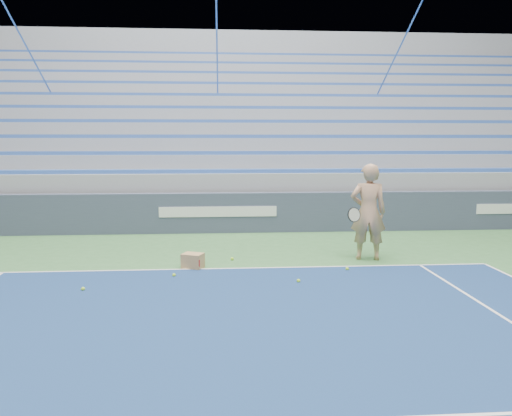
{
  "coord_description": "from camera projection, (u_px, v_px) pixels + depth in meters",
  "views": [
    {
      "loc": [
        0.08,
        2.24,
        2.54
      ],
      "look_at": [
        0.8,
        12.38,
        1.15
      ],
      "focal_mm": 35.0,
      "sensor_mm": 36.0,
      "label": 1
    }
  ],
  "objects": [
    {
      "name": "tennis_ball_3",
      "position": [
        174.0,
        275.0,
        9.32
      ],
      "size": [
        0.07,
        0.07,
        0.07
      ],
      "primitive_type": "sphere",
      "color": "#B5EF30",
      "rests_on": "ground"
    },
    {
      "name": "tennis_player",
      "position": [
        368.0,
        212.0,
        10.56
      ],
      "size": [
        1.02,
        0.93,
        2.05
      ],
      "color": "tan",
      "rests_on": "ground"
    },
    {
      "name": "ball_box",
      "position": [
        193.0,
        261.0,
        9.94
      ],
      "size": [
        0.48,
        0.44,
        0.3
      ],
      "color": "#AB8452",
      "rests_on": "ground"
    },
    {
      "name": "bleachers",
      "position": [
        218.0,
        145.0,
        19.15
      ],
      "size": [
        31.0,
        9.15,
        7.3
      ],
      "color": "#95979D",
      "rests_on": "ground"
    },
    {
      "name": "tennis_ball_4",
      "position": [
        232.0,
        259.0,
        10.6
      ],
      "size": [
        0.07,
        0.07,
        0.07
      ],
      "primitive_type": "sphere",
      "color": "#B5EF30",
      "rests_on": "ground"
    },
    {
      "name": "sponsor_barrier",
      "position": [
        218.0,
        213.0,
        13.75
      ],
      "size": [
        30.0,
        0.32,
        1.1
      ],
      "color": "#3A4259",
      "rests_on": "ground"
    },
    {
      "name": "tennis_ball_2",
      "position": [
        347.0,
        269.0,
        9.78
      ],
      "size": [
        0.07,
        0.07,
        0.07
      ],
      "primitive_type": "sphere",
      "color": "#B5EF30",
      "rests_on": "ground"
    },
    {
      "name": "tennis_ball_0",
      "position": [
        83.0,
        289.0,
        8.45
      ],
      "size": [
        0.07,
        0.07,
        0.07
      ],
      "primitive_type": "sphere",
      "color": "#B5EF30",
      "rests_on": "ground"
    },
    {
      "name": "tennis_ball_1",
      "position": [
        299.0,
        281.0,
        8.94
      ],
      "size": [
        0.07,
        0.07,
        0.07
      ],
      "primitive_type": "sphere",
      "color": "#B5EF30",
      "rests_on": "ground"
    }
  ]
}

